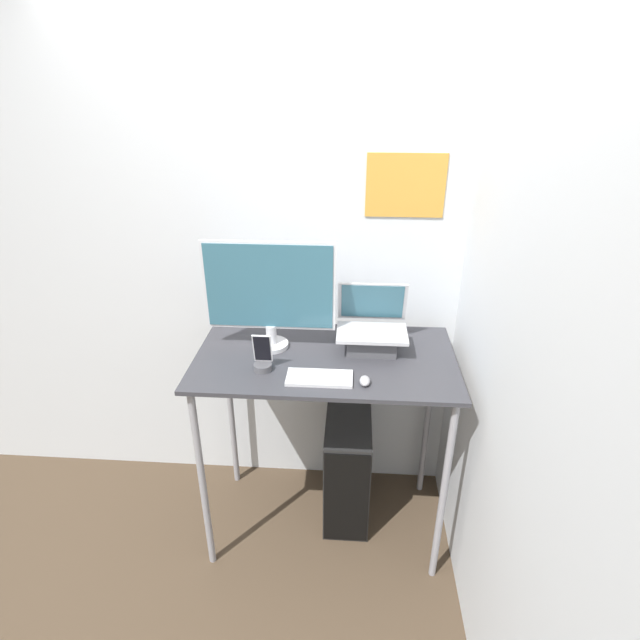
% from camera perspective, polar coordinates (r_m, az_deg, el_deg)
% --- Properties ---
extents(ground_plane, '(12.00, 12.00, 0.00)m').
position_cam_1_polar(ground_plane, '(2.70, 0.03, -27.11)').
color(ground_plane, '#473828').
extents(wall_back, '(6.00, 0.06, 2.60)m').
position_cam_1_polar(wall_back, '(2.51, 1.22, 5.91)').
color(wall_back, silver).
rests_on(wall_back, ground_plane).
extents(wall_side_right, '(0.05, 6.00, 2.60)m').
position_cam_1_polar(wall_side_right, '(1.92, 20.49, -2.54)').
color(wall_side_right, silver).
rests_on(wall_side_right, ground_plane).
extents(desk, '(1.17, 0.65, 1.03)m').
position_cam_1_polar(desk, '(2.32, 0.60, -6.78)').
color(desk, '#333338').
rests_on(desk, ground_plane).
extents(laptop, '(0.32, 0.25, 0.29)m').
position_cam_1_polar(laptop, '(2.28, 5.92, -1.54)').
color(laptop, '#4C4C51').
rests_on(laptop, desk).
extents(monitor, '(0.59, 0.15, 0.51)m').
position_cam_1_polar(monitor, '(2.22, -5.80, 3.06)').
color(monitor, silver).
rests_on(monitor, desk).
extents(keyboard, '(0.28, 0.13, 0.02)m').
position_cam_1_polar(keyboard, '(2.08, -0.06, -6.61)').
color(keyboard, silver).
rests_on(keyboard, desk).
extents(mouse, '(0.04, 0.07, 0.03)m').
position_cam_1_polar(mouse, '(2.06, 5.15, -6.94)').
color(mouse, '#99999E').
rests_on(mouse, desk).
extents(cell_phone, '(0.08, 0.08, 0.17)m').
position_cam_1_polar(cell_phone, '(2.14, -6.57, -4.58)').
color(cell_phone, '#4C4C51').
rests_on(cell_phone, desk).
extents(computer_tower, '(0.23, 0.50, 0.59)m').
position_cam_1_polar(computer_tower, '(2.79, 3.14, -16.12)').
color(computer_tower, black).
rests_on(computer_tower, ground_plane).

